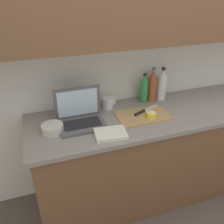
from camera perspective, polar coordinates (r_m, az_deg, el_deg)
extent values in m
plane|color=#564C47|center=(2.52, 7.90, -18.18)|extent=(12.00, 12.00, 0.00)
cube|color=white|center=(2.10, 6.13, 14.06)|extent=(5.20, 0.06, 2.60)
cube|color=white|center=(1.97, -12.45, 5.41)|extent=(0.09, 0.01, 0.12)
cube|color=white|center=(2.16, 7.45, 8.02)|extent=(0.09, 0.01, 0.12)
cube|color=brown|center=(2.23, 8.63, -10.66)|extent=(1.95, 0.59, 0.86)
cube|color=gray|center=(1.97, 9.58, -0.66)|extent=(2.01, 0.63, 0.03)
cube|color=#9EA3A8|center=(2.40, 23.81, 1.02)|extent=(0.52, 0.41, 0.16)
cube|color=#515156|center=(1.78, -7.20, -3.05)|extent=(0.34, 0.25, 0.02)
cube|color=black|center=(1.77, -7.22, -2.75)|extent=(0.28, 0.15, 0.00)
cube|color=#515156|center=(1.82, -8.28, 2.26)|extent=(0.35, 0.01, 0.25)
cube|color=silver|center=(1.81, -8.24, 2.18)|extent=(0.30, 0.01, 0.21)
cube|color=tan|center=(1.91, 7.41, -0.77)|extent=(0.42, 0.26, 0.01)
cube|color=silver|center=(2.01, 9.20, 0.90)|extent=(0.16, 0.10, 0.00)
cylinder|color=black|center=(1.92, 6.68, -0.15)|extent=(0.11, 0.07, 0.02)
cylinder|color=yellow|center=(1.88, 9.44, -0.66)|extent=(0.08, 0.08, 0.04)
cylinder|color=#F4EAA3|center=(1.87, 9.49, -0.12)|extent=(0.07, 0.07, 0.00)
cylinder|color=silver|center=(2.17, 11.83, 5.67)|extent=(0.08, 0.08, 0.21)
cone|color=silver|center=(2.12, 12.21, 9.09)|extent=(0.07, 0.07, 0.06)
cylinder|color=black|center=(2.11, 12.32, 10.14)|extent=(0.04, 0.04, 0.02)
cylinder|color=#A34C2D|center=(2.13, 9.63, 5.45)|extent=(0.07, 0.07, 0.22)
cone|color=#A34C2D|center=(2.08, 9.95, 9.03)|extent=(0.06, 0.06, 0.07)
cylinder|color=#3366B2|center=(2.06, 10.05, 10.13)|extent=(0.03, 0.03, 0.02)
cylinder|color=#2D934C|center=(2.10, 7.67, 4.84)|extent=(0.07, 0.07, 0.19)
cone|color=#2D934C|center=(2.05, 7.89, 7.95)|extent=(0.06, 0.06, 0.06)
cylinder|color=black|center=(2.04, 7.96, 8.91)|extent=(0.03, 0.03, 0.02)
cylinder|color=silver|center=(1.99, -1.01, 2.21)|extent=(0.09, 0.09, 0.09)
cube|color=silver|center=(2.01, 0.53, 2.57)|extent=(0.02, 0.01, 0.05)
cylinder|color=beige|center=(1.74, -14.12, -3.82)|extent=(0.15, 0.15, 0.06)
cube|color=silver|center=(1.66, -0.34, -5.21)|extent=(0.24, 0.18, 0.02)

